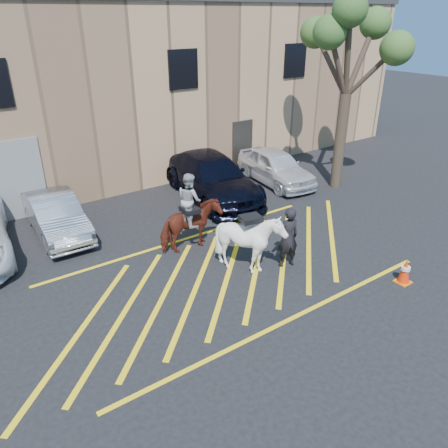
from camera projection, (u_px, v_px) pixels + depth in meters
ground at (222, 269)px, 12.48m from camera, size 90.00×90.00×0.00m
car_silver_sedan at (56, 216)px, 14.19m from camera, size 1.52×4.05×1.32m
car_blue_suv at (212, 177)px, 17.07m from camera, size 3.01×5.89×1.64m
car_white_suv at (276, 167)px, 18.53m from camera, size 2.19×4.38×1.43m
handler at (288, 238)px, 12.28m from camera, size 0.74×0.57×1.81m
warehouse at (70, 85)px, 19.70m from camera, size 32.42×10.20×7.30m
hatching_zone at (228, 273)px, 12.26m from camera, size 12.60×5.12×0.01m
mounted_bay at (190, 220)px, 13.11m from camera, size 1.88×0.87×2.47m
saddled_white at (250, 242)px, 12.03m from camera, size 1.78×1.93×1.82m
traffic_cone at (405, 271)px, 11.72m from camera, size 0.38×0.38×0.73m
tree at (352, 40)px, 15.96m from camera, size 3.99×4.37×7.31m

